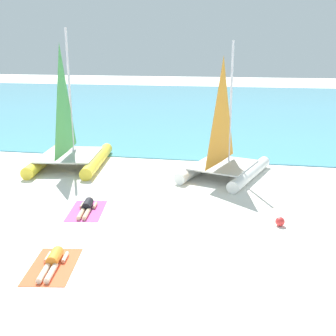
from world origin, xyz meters
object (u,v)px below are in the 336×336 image
at_px(sailboat_white, 224,157).
at_px(towel_right, 53,266).
at_px(beach_ball, 280,221).
at_px(sailboat_yellow, 70,147).
at_px(sunbather_left, 87,207).
at_px(sunbather_right, 53,260).
at_px(towel_left, 87,211).

bearing_deg(sailboat_white, towel_right, -96.03).
bearing_deg(beach_ball, towel_right, -147.73).
relative_size(sailboat_white, towel_right, 2.93).
bearing_deg(sailboat_white, sailboat_yellow, -164.32).
relative_size(towel_right, beach_ball, 6.56).
bearing_deg(sunbather_left, sailboat_yellow, 108.94).
height_order(sailboat_yellow, beach_ball, sailboat_yellow).
height_order(sailboat_white, sailboat_yellow, sailboat_yellow).
bearing_deg(beach_ball, sunbather_right, -148.25).
relative_size(sailboat_white, sailboat_yellow, 0.91).
distance_m(towel_right, sunbather_right, 0.14).
xyz_separation_m(sunbather_left, beach_ball, (6.31, -0.10, 0.01)).
xyz_separation_m(sailboat_yellow, towel_right, (3.31, -8.76, -0.91)).
xyz_separation_m(sailboat_white, sailboat_yellow, (-7.04, 0.23, 0.08)).
height_order(sunbather_left, towel_right, sunbather_left).
bearing_deg(towel_right, sunbather_right, 99.58).
relative_size(sailboat_white, sunbather_left, 3.56).
bearing_deg(sunbather_left, towel_left, -90.00).
bearing_deg(towel_left, beach_ball, -0.32).
relative_size(towel_right, sunbather_right, 1.21).
xyz_separation_m(sailboat_white, sunbather_left, (-4.28, -4.79, -0.70)).
bearing_deg(beach_ball, sailboat_yellow, 150.51).
xyz_separation_m(sailboat_yellow, sunbather_left, (2.76, -5.03, -0.78)).
bearing_deg(towel_left, sunbather_left, 99.83).
relative_size(sunbather_right, beach_ball, 5.41).
height_order(towel_left, sunbather_right, sunbather_right).
bearing_deg(sailboat_white, sunbather_right, -96.26).
relative_size(towel_left, towel_right, 1.00).
height_order(sailboat_white, towel_right, sailboat_white).
relative_size(sailboat_yellow, towel_left, 3.22).
relative_size(sunbather_left, sunbather_right, 1.00).
bearing_deg(towel_left, sunbather_right, -81.58).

